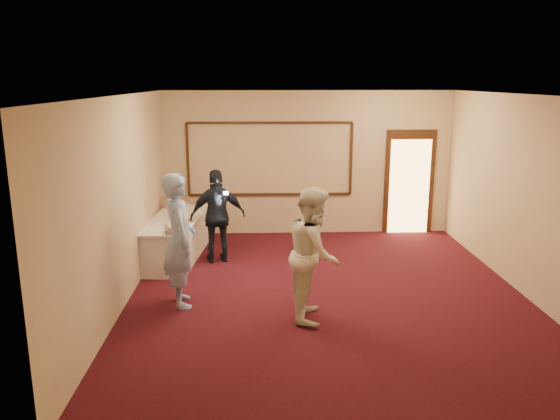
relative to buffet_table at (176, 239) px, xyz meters
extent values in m
plane|color=black|center=(2.56, -1.80, -0.39)|extent=(7.00, 7.00, 0.00)
cube|color=beige|center=(2.56, 1.70, 1.11)|extent=(6.00, 0.04, 3.00)
cube|color=beige|center=(2.56, -5.30, 1.11)|extent=(6.00, 0.04, 3.00)
cube|color=beige|center=(-0.44, -1.80, 1.11)|extent=(0.04, 7.00, 3.00)
cube|color=beige|center=(5.56, -1.80, 1.11)|extent=(0.04, 7.00, 3.00)
cube|color=white|center=(2.56, -1.80, 2.61)|extent=(6.00, 7.00, 0.04)
cube|color=#35190F|center=(1.76, 1.67, 0.46)|extent=(3.40, 0.04, 0.05)
cube|color=#35190F|center=(1.76, 1.67, 1.96)|extent=(3.40, 0.04, 0.05)
cube|color=#35190F|center=(0.06, 1.67, 1.21)|extent=(0.05, 0.04, 1.50)
cube|color=#35190F|center=(3.46, 1.67, 1.21)|extent=(0.05, 0.04, 1.50)
cube|color=#35190F|center=(4.71, 1.66, 0.71)|extent=(1.05, 0.06, 2.20)
cube|color=#FFBF66|center=(4.71, 1.63, 0.61)|extent=(0.85, 0.02, 2.00)
cube|color=white|center=(0.00, 0.00, -0.02)|extent=(1.00, 2.21, 0.74)
cube|color=white|center=(0.00, 0.00, 0.37)|extent=(1.11, 2.33, 0.03)
cube|color=silver|center=(0.16, -0.89, 0.40)|extent=(0.42, 0.50, 0.04)
ellipsoid|color=white|center=(0.16, -0.89, 0.49)|extent=(0.29, 0.29, 0.13)
cube|color=silver|center=(0.26, -0.75, 0.42)|extent=(0.20, 0.27, 0.01)
cylinder|color=#EC5267|center=(-0.25, 0.95, 0.58)|extent=(0.02, 0.02, 0.39)
cylinder|color=#EC5267|center=(-0.25, 0.95, 0.39)|extent=(0.29, 0.29, 0.01)
cylinder|color=#EC5267|center=(-0.25, 0.95, 0.54)|extent=(0.22, 0.22, 0.01)
cylinder|color=#EC5267|center=(-0.25, 0.95, 0.70)|extent=(0.15, 0.15, 0.01)
cylinder|color=white|center=(0.03, -0.04, 0.46)|extent=(0.19, 0.19, 0.16)
cylinder|color=white|center=(0.03, -0.04, 0.54)|extent=(0.20, 0.20, 0.01)
cylinder|color=white|center=(0.12, 0.38, 0.46)|extent=(0.19, 0.19, 0.16)
cylinder|color=white|center=(0.12, 0.38, 0.55)|extent=(0.20, 0.20, 0.01)
cylinder|color=white|center=(0.19, -0.31, 0.39)|extent=(0.27, 0.27, 0.01)
cylinder|color=#945F25|center=(0.19, -0.31, 0.42)|extent=(0.23, 0.23, 0.04)
imported|color=#94B8F1|center=(0.38, -2.08, 0.59)|extent=(0.64, 0.81, 1.95)
imported|color=white|center=(2.27, -2.58, 0.53)|extent=(0.80, 0.97, 1.83)
imported|color=black|center=(0.79, -0.14, 0.45)|extent=(1.05, 0.60, 1.68)
cube|color=white|center=(0.95, -0.25, 0.90)|extent=(0.08, 0.06, 0.05)
camera|label=1|loc=(1.53, -9.60, 2.83)|focal=35.00mm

